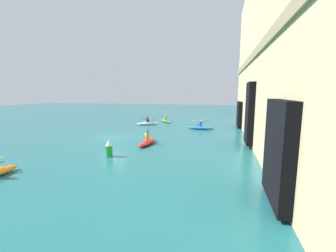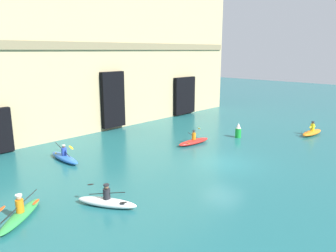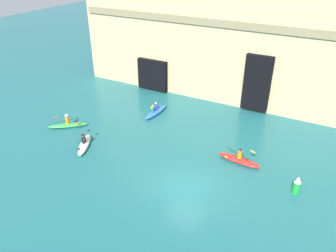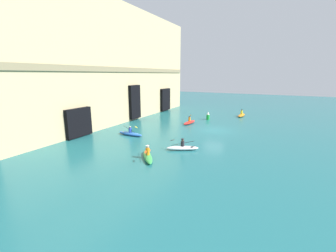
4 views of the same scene
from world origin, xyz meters
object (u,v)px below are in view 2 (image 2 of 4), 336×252
object	(u,v)px
kayak_white	(107,201)
marker_buoy	(238,131)
kayak_orange	(312,132)
kayak_red	(194,141)
kayak_blue	(64,157)
kayak_green	(21,214)

from	to	relation	value
kayak_white	marker_buoy	bearing A→B (deg)	70.72
kayak_orange	kayak_red	bearing A→B (deg)	-26.38
kayak_orange	kayak_red	world-z (taller)	kayak_orange
kayak_blue	kayak_white	size ratio (longest dim) A/B	1.12
kayak_blue	kayak_white	world-z (taller)	kayak_blue
kayak_blue	marker_buoy	bearing A→B (deg)	70.87
kayak_orange	kayak_green	distance (m)	24.53
kayak_green	kayak_blue	bearing A→B (deg)	-171.94
kayak_red	kayak_white	bearing A→B (deg)	24.31
kayak_green	kayak_white	size ratio (longest dim) A/B	0.99
kayak_green	kayak_red	size ratio (longest dim) A/B	0.92
kayak_green	kayak_red	distance (m)	14.86
kayak_white	marker_buoy	world-z (taller)	marker_buoy
kayak_white	kayak_orange	bearing A→B (deg)	56.72
marker_buoy	kayak_blue	bearing A→B (deg)	158.30
kayak_red	kayak_white	size ratio (longest dim) A/B	1.08
kayak_orange	marker_buoy	world-z (taller)	marker_buoy
kayak_green	kayak_orange	bearing A→B (deg)	131.98
kayak_green	kayak_blue	xyz separation A→B (m)	(5.46, 5.85, 0.01)
kayak_blue	marker_buoy	distance (m)	14.54
kayak_blue	marker_buoy	world-z (taller)	marker_buoy
kayak_blue	kayak_red	xyz separation A→B (m)	(9.28, -3.87, -0.02)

